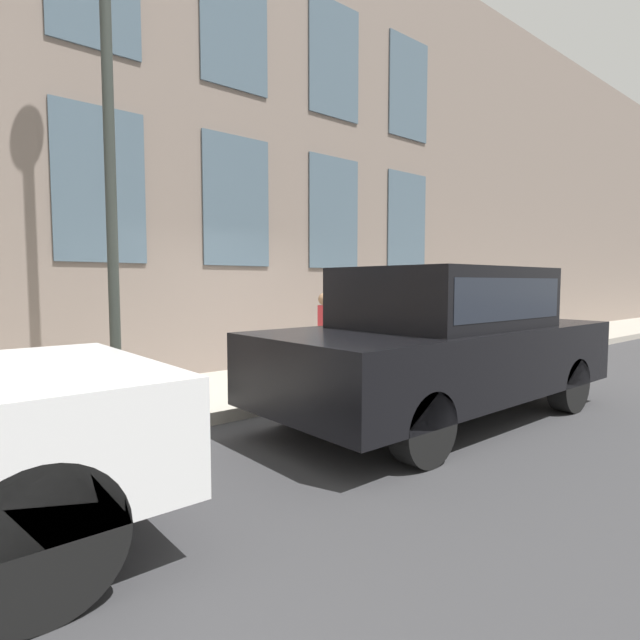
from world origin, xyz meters
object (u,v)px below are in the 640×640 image
person (324,324)px  street_lamp (106,49)px  parked_car_black_near (442,337)px  fire_hydrant (315,353)px

person → street_lamp: (-0.36, 3.41, 3.18)m
parked_car_black_near → street_lamp: (2.25, 2.97, 3.14)m
fire_hydrant → parked_car_black_near: size_ratio=0.17×
person → street_lamp: street_lamp is taller
fire_hydrant → street_lamp: size_ratio=0.12×
parked_car_black_near → person: bearing=-9.5°
fire_hydrant → person: 0.87m
fire_hydrant → parked_car_black_near: (-2.10, -0.18, 0.39)m
parked_car_black_near → street_lamp: 4.88m
fire_hydrant → street_lamp: 4.51m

